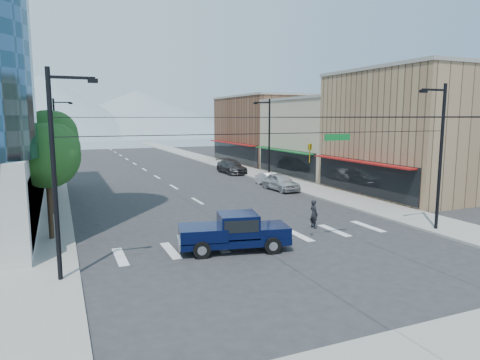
{
  "coord_description": "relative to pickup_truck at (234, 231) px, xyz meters",
  "views": [
    {
      "loc": [
        -10.56,
        -20.06,
        6.99
      ],
      "look_at": [
        0.1,
        5.03,
        3.0
      ],
      "focal_mm": 32.0,
      "sensor_mm": 36.0,
      "label": 1
    }
  ],
  "objects": [
    {
      "name": "tree_far",
      "position": [
        -8.78,
        26.83,
        4.56
      ],
      "size": [
        4.09,
        4.09,
        7.52
      ],
      "color": "black",
      "rests_on": "ground"
    },
    {
      "name": "shop_mid",
      "position": [
        22.29,
        23.73,
        3.46
      ],
      "size": [
        12.0,
        14.0,
        9.0
      ],
      "primitive_type": "cube",
      "color": "tan",
      "rests_on": "ground"
    },
    {
      "name": "shop_far",
      "position": [
        22.29,
        39.73,
        3.96
      ],
      "size": [
        12.0,
        18.0,
        10.0
      ],
      "primitive_type": "cube",
      "color": "brown",
      "rests_on": "ground"
    },
    {
      "name": "sidewalk_left",
      "position": [
        -9.71,
        39.73,
        -0.96
      ],
      "size": [
        4.0,
        120.0,
        0.15
      ],
      "primitive_type": "cube",
      "color": "gray",
      "rests_on": "ground"
    },
    {
      "name": "parked_car_mid",
      "position": [
        11.69,
        18.65,
        -0.38
      ],
      "size": [
        1.7,
        4.11,
        1.32
      ],
      "primitive_type": "imported",
      "rotation": [
        0.0,
        0.0,
        0.08
      ],
      "color": "silver",
      "rests_on": "ground"
    },
    {
      "name": "lamp_pole_ne",
      "position": [
        12.96,
        21.73,
        3.9
      ],
      "size": [
        2.0,
        0.25,
        9.0
      ],
      "color": "black",
      "rests_on": "ground"
    },
    {
      "name": "tree_near",
      "position": [
        -8.78,
        5.83,
        3.95
      ],
      "size": [
        3.65,
        3.64,
        6.71
      ],
      "color": "black",
      "rests_on": "ground"
    },
    {
      "name": "pedestrian",
      "position": [
        6.46,
        2.31,
        -0.13
      ],
      "size": [
        0.47,
        0.68,
        1.82
      ],
      "primitive_type": "imported",
      "rotation": [
        0.0,
        0.0,
        1.62
      ],
      "color": "black",
      "rests_on": "ground"
    },
    {
      "name": "parked_car_near",
      "position": [
        11.32,
        15.75,
        -0.22
      ],
      "size": [
        2.24,
        4.93,
        1.64
      ],
      "primitive_type": "imported",
      "rotation": [
        0.0,
        0.0,
        0.06
      ],
      "color": "#B2B3B7",
      "rests_on": "ground"
    },
    {
      "name": "tree_midnear",
      "position": [
        -8.78,
        12.83,
        4.56
      ],
      "size": [
        4.09,
        4.09,
        7.52
      ],
      "color": "black",
      "rests_on": "ground"
    },
    {
      "name": "sidewalk_cross",
      "position": [
        2.29,
        -12.27,
        -0.96
      ],
      "size": [
        28.0,
        4.0,
        0.15
      ],
      "primitive_type": "cube",
      "color": "gray",
      "rests_on": "ground"
    },
    {
      "name": "parked_car_far",
      "position": [
        11.69,
        29.43,
        -0.19
      ],
      "size": [
        2.5,
        5.88,
        1.69
      ],
      "primitive_type": "imported",
      "rotation": [
        0.0,
        0.0,
        0.02
      ],
      "color": "#2E2F31",
      "rests_on": "ground"
    },
    {
      "name": "mountain_left",
      "position": [
        -12.71,
        149.73,
        9.96
      ],
      "size": [
        80.0,
        80.0,
        22.0
      ],
      "primitive_type": "cone",
      "color": "gray",
      "rests_on": "ground"
    },
    {
      "name": "tree_midfar",
      "position": [
        -8.78,
        19.83,
        3.95
      ],
      "size": [
        3.65,
        3.64,
        6.71
      ],
      "color": "black",
      "rests_on": "ground"
    },
    {
      "name": "ground",
      "position": [
        2.29,
        -0.27,
        -1.04
      ],
      "size": [
        160.0,
        160.0,
        0.0
      ],
      "primitive_type": "plane",
      "color": "#28282B",
      "rests_on": "ground"
    },
    {
      "name": "signal_rig",
      "position": [
        2.48,
        -1.27,
        3.61
      ],
      "size": [
        21.8,
        0.2,
        9.0
      ],
      "color": "black",
      "rests_on": "ground"
    },
    {
      "name": "shop_near",
      "position": [
        22.29,
        9.73,
        4.46
      ],
      "size": [
        12.0,
        14.0,
        11.0
      ],
      "primitive_type": "cube",
      "color": "#8C6B4C",
      "rests_on": "ground"
    },
    {
      "name": "clock_tower",
      "position": [
        -14.21,
        61.73,
        9.61
      ],
      "size": [
        4.8,
        4.8,
        20.4
      ],
      "color": "#8C6B4C",
      "rests_on": "ground"
    },
    {
      "name": "mountain_right",
      "position": [
        22.29,
        159.73,
        7.96
      ],
      "size": [
        90.0,
        90.0,
        18.0
      ],
      "primitive_type": "cone",
      "color": "gray",
      "rests_on": "ground"
    },
    {
      "name": "lamp_pole_nw",
      "position": [
        -8.37,
        29.73,
        3.9
      ],
      "size": [
        2.0,
        0.25,
        9.0
      ],
      "color": "black",
      "rests_on": "ground"
    },
    {
      "name": "pickup_truck",
      "position": [
        0.0,
        0.0,
        0.0
      ],
      "size": [
        6.17,
        3.2,
        1.99
      ],
      "rotation": [
        0.0,
        0.0,
        -0.2
      ],
      "color": "black",
      "rests_on": "ground"
    },
    {
      "name": "sidewalk_right",
      "position": [
        14.29,
        39.73,
        -0.96
      ],
      "size": [
        4.0,
        120.0,
        0.15
      ],
      "primitive_type": "cube",
      "color": "gray",
      "rests_on": "ground"
    }
  ]
}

